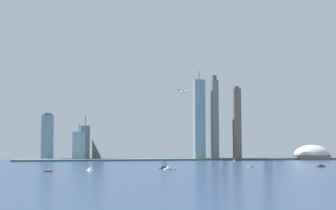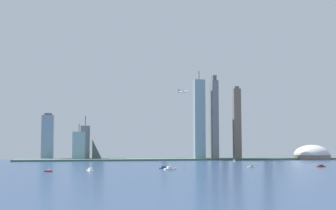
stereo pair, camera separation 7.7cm
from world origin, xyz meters
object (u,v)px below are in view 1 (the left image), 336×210
skyscraper_5 (48,137)px  skyscraper_10 (237,124)px  boat_1 (170,169)px  skyscraper_0 (224,130)px  airplane (183,92)px  boat_0 (90,170)px  channel_buoy_2 (184,168)px  channel_buoy_0 (87,168)px  skyscraper_9 (199,120)px  skyscraper_1 (277,149)px  skyscraper_2 (200,121)px  skyscraper_3 (164,145)px  channel_buoy_1 (293,163)px  skyscraper_8 (79,146)px  boat_2 (321,166)px  skyscraper_6 (214,119)px  boat_5 (164,168)px  skyscraper_11 (85,143)px  boat_4 (48,171)px  boat_3 (234,161)px  boat_6 (252,167)px  stadium_dome (310,155)px  skyscraper_4 (268,131)px  skyscraper_7 (98,140)px  observation_tower (265,98)px

skyscraper_5 → skyscraper_10: size_ratio=0.63×
boat_1 → skyscraper_0: bearing=45.6°
skyscraper_10 → airplane: 146.61m
skyscraper_10 → boat_0: (-326.05, -344.93, -79.85)m
channel_buoy_2 → skyscraper_5: bearing=121.6°
skyscraper_0 → channel_buoy_0: size_ratio=64.80×
skyscraper_9 → boat_0: bearing=-124.5°
skyscraper_1 → skyscraper_2: bearing=-163.2°
skyscraper_0 → skyscraper_3: (-143.24, 13.49, -35.48)m
boat_0 → boat_1: size_ratio=0.95×
skyscraper_3 → channel_buoy_1: skyscraper_3 is taller
skyscraper_8 → channel_buoy_1: skyscraper_8 is taller
boat_2 → skyscraper_9: bearing=109.2°
skyscraper_6 → boat_5: 361.93m
skyscraper_11 → boat_4: 417.98m
boat_5 → airplane: (91.45, 287.75, 147.58)m
boat_2 → boat_5: 251.68m
skyscraper_3 → boat_2: skyscraper_3 is taller
channel_buoy_1 → skyscraper_5: bearing=150.4°
channel_buoy_1 → skyscraper_10: bearing=102.0°
channel_buoy_0 → channel_buoy_1: 385.75m
skyscraper_9 → channel_buoy_2: (-101.74, -309.69, -88.33)m
skyscraper_9 → channel_buoy_1: bearing=-56.6°
boat_0 → boat_3: boat_3 is taller
skyscraper_11 → airplane: size_ratio=4.09×
skyscraper_3 → boat_6: (76.73, -367.26, -31.97)m
boat_4 → airplane: 440.92m
skyscraper_1 → channel_buoy_1: (-104.60, -302.68, -21.81)m
channel_buoy_2 → boat_1: bearing=-129.7°
stadium_dome → skyscraper_6: bearing=179.7°
skyscraper_10 → channel_buoy_2: bearing=-121.6°
skyscraper_9 → skyscraper_1: bearing=25.1°
boat_5 → skyscraper_5: bearing=-41.5°
boat_6 → skyscraper_8: bearing=128.5°
skyscraper_6 → boat_5: (-166.46, -308.63, -89.65)m
skyscraper_3 → boat_0: (-168.49, -410.83, -31.70)m
skyscraper_11 → boat_1: (122.14, -401.97, -36.46)m
skyscraper_4 → boat_1: size_ratio=8.35×
skyscraper_1 → airplane: (-273.44, -132.88, 125.97)m
skyscraper_7 → boat_6: bearing=-58.8°
skyscraper_3 → channel_buoy_1: (198.14, -257.48, -32.06)m
skyscraper_10 → boat_5: size_ratio=12.29×
observation_tower → boat_0: 554.76m
boat_2 → airplane: 358.74m
stadium_dome → skyscraper_11: size_ratio=0.94×
skyscraper_6 → boat_6: bearing=-95.2°
skyscraper_7 → boat_4: size_ratio=8.49×
boat_2 → skyscraper_2: bearing=104.9°
skyscraper_1 → channel_buoy_0: (-476.54, -404.96, -21.82)m
boat_1 → boat_2: 250.12m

